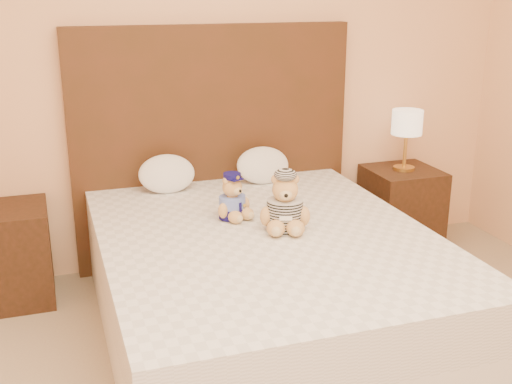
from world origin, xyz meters
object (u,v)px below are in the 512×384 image
teddy_police (232,196)px  nightstand_left (9,255)px  pillow_left (167,172)px  teddy_prisoner (285,202)px  bed (266,284)px  pillow_right (263,164)px  nightstand_right (401,208)px  lamp (407,125)px

teddy_police → nightstand_left: bearing=131.1°
pillow_left → nightstand_left: bearing=-178.1°
teddy_prisoner → pillow_left: teddy_prisoner is taller
bed → pillow_right: size_ratio=5.97×
nightstand_left → nightstand_right: size_ratio=1.00×
bed → pillow_left: bearing=111.9°
teddy_police → teddy_prisoner: 0.32m
teddy_prisoner → nightstand_left: bearing=167.5°
nightstand_left → pillow_left: (0.92, 0.03, 0.39)m
nightstand_left → bed: bearing=-32.6°
teddy_prisoner → pillow_right: teddy_prisoner is taller
nightstand_left → teddy_police: 1.33m
nightstand_right → teddy_police: 1.50m
pillow_right → nightstand_left: bearing=-178.9°
teddy_police → pillow_left: bearing=88.7°
bed → pillow_right: bearing=72.2°
lamp → teddy_prisoner: lamp is taller
bed → teddy_prisoner: (0.10, 0.02, 0.42)m
teddy_police → pillow_left: (-0.24, 0.57, -0.00)m
teddy_prisoner → pillow_left: (-0.44, 0.81, -0.03)m
teddy_prisoner → pillow_left: bearing=135.7°
nightstand_right → pillow_right: (-0.98, 0.03, 0.39)m
lamp → teddy_police: 1.46m
pillow_left → pillow_right: size_ratio=1.00×
lamp → teddy_police: lamp is taller
bed → nightstand_left: size_ratio=3.64×
lamp → teddy_police: (-1.35, -0.54, -0.18)m
nightstand_right → teddy_police: (-1.35, -0.54, 0.40)m
teddy_police → pillow_left: 0.62m
nightstand_right → teddy_prisoner: bearing=-145.6°
bed → teddy_prisoner: bearing=8.6°
lamp → pillow_right: bearing=178.3°
teddy_prisoner → bed: bearing=-153.9°
teddy_police → pillow_right: bearing=33.5°
teddy_prisoner → pillow_right: 0.83m
lamp → teddy_prisoner: (-1.15, -0.78, -0.15)m
bed → lamp: size_ratio=5.00×
nightstand_left → teddy_prisoner: 1.62m
pillow_left → pillow_right: 0.60m
nightstand_right → nightstand_left: bearing=180.0°
pillow_left → bed: bearing=-68.1°
nightstand_left → nightstand_right: same height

